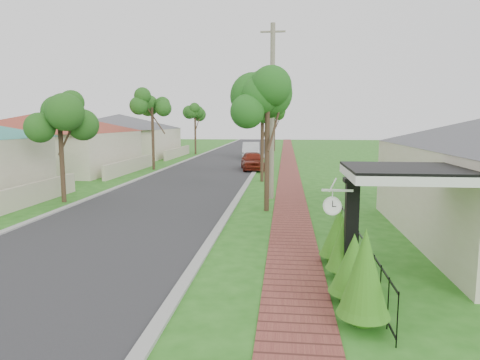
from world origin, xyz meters
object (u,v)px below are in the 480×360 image
at_px(parked_car_white, 251,151).
at_px(near_tree, 267,103).
at_px(porch_post, 351,236).
at_px(utility_pole, 272,112).
at_px(parked_car_red, 253,161).
at_px(station_clock, 333,205).

relative_size(parked_car_white, near_tree, 0.87).
xyz_separation_m(porch_post, utility_pole, (-2.25, 11.00, 3.15)).
relative_size(parked_car_red, station_clock, 6.13).
height_order(porch_post, station_clock, porch_post).
xyz_separation_m(porch_post, near_tree, (-2.35, 8.00, 3.44)).
distance_m(parked_car_red, utility_pole, 13.09).
bearing_deg(parked_car_red, near_tree, -92.46).
bearing_deg(station_clock, parked_car_red, 98.72).
bearing_deg(porch_post, utility_pole, 101.56).
distance_m(porch_post, parked_car_white, 34.44).
bearing_deg(utility_pole, near_tree, -91.91).
xyz_separation_m(parked_car_white, station_clock, (4.64, -34.45, 1.13)).
relative_size(porch_post, utility_pole, 0.30).
bearing_deg(station_clock, parked_car_white, 97.68).
bearing_deg(parked_car_white, station_clock, -86.33).
relative_size(porch_post, near_tree, 0.44).
xyz_separation_m(parked_car_white, utility_pole, (2.89, -23.05, 3.46)).
relative_size(porch_post, station_clock, 3.62).
xyz_separation_m(parked_car_white, near_tree, (2.79, -26.05, 3.74)).
bearing_deg(parked_car_white, porch_post, -85.43).
relative_size(near_tree, utility_pole, 0.68).
height_order(near_tree, station_clock, near_tree).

